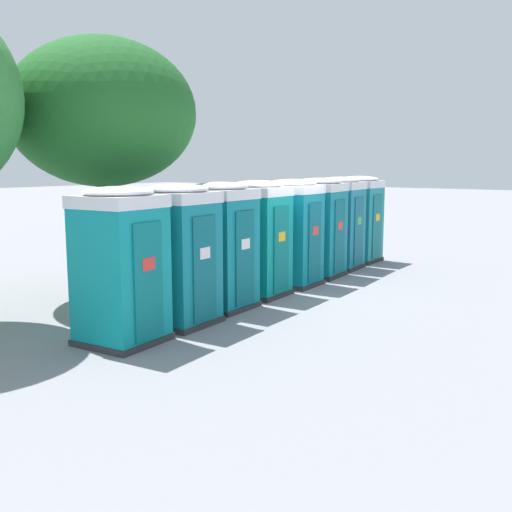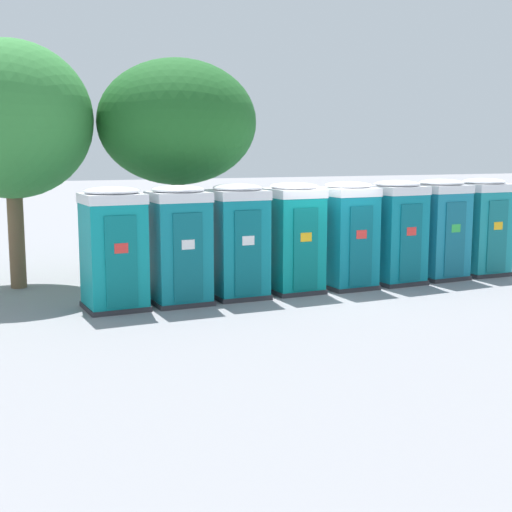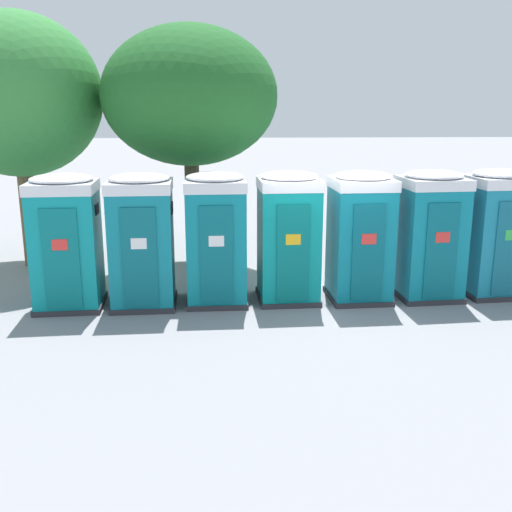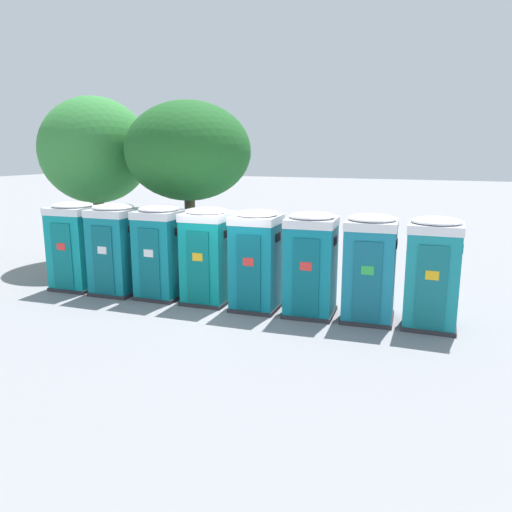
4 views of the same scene
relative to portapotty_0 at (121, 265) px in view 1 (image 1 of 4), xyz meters
name	(u,v)px [view 1 (image 1 of 4)]	position (x,y,z in m)	size (l,w,h in m)	color
ground_plane	(272,289)	(4.89, 0.31, -1.28)	(120.00, 120.00, 0.00)	gray
portapotty_0	(121,265)	(0.00, 0.00, 0.00)	(1.31, 1.28, 2.54)	#2D2D33
portapotty_1	(179,254)	(1.40, 0.02, 0.00)	(1.26, 1.25, 2.54)	#2D2D33
portapotty_2	(221,245)	(2.79, 0.16, 0.00)	(1.20, 1.23, 2.54)	#2D2D33
portapotty_3	(258,238)	(4.19, 0.23, 0.00)	(1.23, 1.26, 2.54)	#2D2D33
portapotty_4	(293,232)	(5.59, 0.20, 0.00)	(1.22, 1.26, 2.54)	#2D2D33
portapotty_5	(319,227)	(6.99, 0.27, 0.00)	(1.29, 1.29, 2.54)	#2D2D33
portapotty_6	(339,222)	(8.39, 0.41, 0.00)	(1.29, 1.29, 2.54)	#2D2D33
portapotty_7	(359,219)	(9.78, 0.48, 0.00)	(1.22, 1.23, 2.54)	#2D2D33
street_tree_0	(102,114)	(2.20, 2.85, 2.65)	(3.94, 3.94, 5.50)	#4C3826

